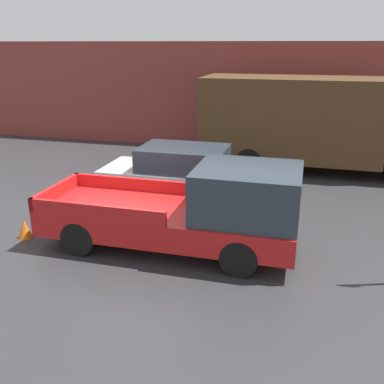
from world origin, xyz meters
TOP-DOWN VIEW (x-y plane):
  - ground_plane at (0.00, 0.00)m, footprint 60.00×60.00m
  - building_wall at (0.00, 9.02)m, footprint 28.00×0.15m
  - pickup_truck at (1.92, -0.83)m, footprint 5.63×2.04m
  - car at (0.68, 2.28)m, footprint 4.50×1.93m
  - delivery_truck at (4.20, 6.44)m, footprint 8.12×2.59m
  - newspaper_box at (3.68, 8.70)m, footprint 0.45×0.40m
  - traffic_cone at (-2.10, -1.31)m, footprint 0.33×0.33m

SIDE VIEW (x-z plane):
  - ground_plane at x=0.00m, z-range 0.00..0.00m
  - traffic_cone at x=-2.10m, z-range 0.00..0.46m
  - newspaper_box at x=3.68m, z-range 0.00..0.99m
  - car at x=0.68m, z-range 0.01..1.58m
  - pickup_truck at x=1.92m, z-range -0.06..1.91m
  - delivery_truck at x=4.20m, z-range 0.13..3.39m
  - building_wall at x=0.00m, z-range 0.00..4.46m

